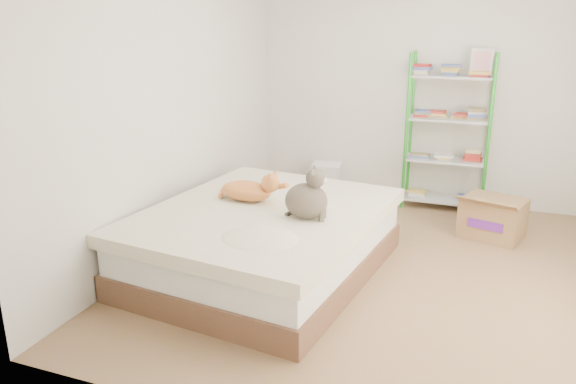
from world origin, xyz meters
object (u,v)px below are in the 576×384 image
at_px(bed, 264,240).
at_px(cardboard_box, 493,218).
at_px(grey_cat, 306,193).
at_px(white_bin, 326,179).
at_px(shelf_unit, 448,132).
at_px(orange_cat, 246,188).

xyz_separation_m(bed, cardboard_box, (1.77, 1.49, -0.08)).
relative_size(grey_cat, cardboard_box, 0.62).
relative_size(cardboard_box, white_bin, 1.69).
bearing_deg(white_bin, cardboard_box, -20.38).
bearing_deg(grey_cat, shelf_unit, -27.07).
xyz_separation_m(bed, orange_cat, (-0.23, 0.16, 0.38)).
relative_size(orange_cat, grey_cat, 1.32).
xyz_separation_m(cardboard_box, white_bin, (-1.89, 0.70, 0.00)).
bearing_deg(white_bin, grey_cat, -77.21).
relative_size(orange_cat, cardboard_box, 0.82).
distance_m(orange_cat, white_bin, 2.09).
xyz_separation_m(orange_cat, cardboard_box, (2.00, 1.33, -0.46)).
xyz_separation_m(shelf_unit, white_bin, (-1.35, -0.03, -0.66)).
bearing_deg(bed, orange_cat, 151.58).
bearing_deg(bed, white_bin, 99.88).
height_order(bed, white_bin, bed).
height_order(bed, cardboard_box, bed).
distance_m(bed, white_bin, 2.20).
height_order(bed, grey_cat, grey_cat).
bearing_deg(grey_cat, bed, 71.56).
bearing_deg(shelf_unit, grey_cat, -109.94).
height_order(bed, orange_cat, orange_cat).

